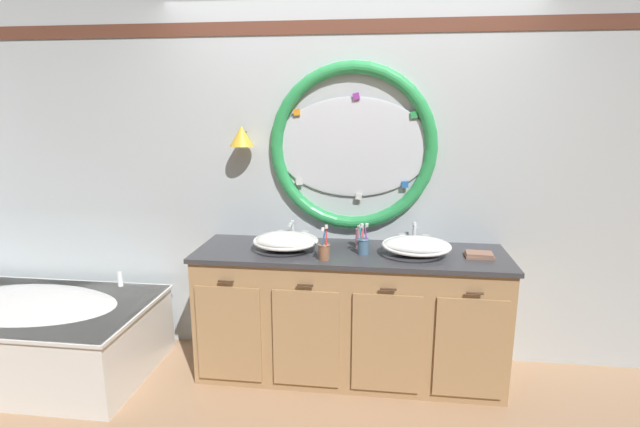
{
  "coord_description": "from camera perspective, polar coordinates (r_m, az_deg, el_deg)",
  "views": [
    {
      "loc": [
        0.25,
        -2.82,
        1.83
      ],
      "look_at": [
        -0.14,
        0.25,
        1.13
      ],
      "focal_mm": 27.29,
      "sensor_mm": 36.0,
      "label": 1
    }
  ],
  "objects": [
    {
      "name": "ground_plane",
      "position": [
        3.37,
        1.98,
        -20.09
      ],
      "size": [
        14.0,
        14.0,
        0.0
      ],
      "primitive_type": "plane",
      "color": "tan"
    },
    {
      "name": "back_wall_assembly",
      "position": [
        3.45,
        3.1,
        4.36
      ],
      "size": [
        6.4,
        0.26,
        2.6
      ],
      "color": "silver",
      "rests_on": "ground_plane"
    },
    {
      "name": "vanity_counter",
      "position": [
        3.38,
        3.44,
        -11.52
      ],
      "size": [
        2.05,
        0.63,
        0.88
      ],
      "color": "tan",
      "rests_on": "ground_plane"
    },
    {
      "name": "bathtub",
      "position": [
        3.97,
        -30.76,
        -11.69
      ],
      "size": [
        1.65,
        0.96,
        0.6
      ],
      "color": "white",
      "rests_on": "ground_plane"
    },
    {
      "name": "sink_basin_left",
      "position": [
        3.23,
        -4.04,
        -3.24
      ],
      "size": [
        0.44,
        0.44,
        0.12
      ],
      "color": "white",
      "rests_on": "vanity_counter"
    },
    {
      "name": "sink_basin_right",
      "position": [
        3.18,
        11.23,
        -3.74
      ],
      "size": [
        0.44,
        0.44,
        0.12
      ],
      "color": "white",
      "rests_on": "vanity_counter"
    },
    {
      "name": "faucet_set_left",
      "position": [
        3.46,
        -3.26,
        -2.21
      ],
      "size": [
        0.23,
        0.13,
        0.14
      ],
      "color": "silver",
      "rests_on": "vanity_counter"
    },
    {
      "name": "faucet_set_right",
      "position": [
        3.41,
        10.97,
        -2.56
      ],
      "size": [
        0.21,
        0.13,
        0.16
      ],
      "color": "silver",
      "rests_on": "vanity_counter"
    },
    {
      "name": "toothbrush_holder_left",
      "position": [
        3.03,
        0.47,
        -4.34
      ],
      "size": [
        0.08,
        0.08,
        0.23
      ],
      "color": "#996647",
      "rests_on": "vanity_counter"
    },
    {
      "name": "toothbrush_holder_right",
      "position": [
        3.15,
        5.09,
        -3.72
      ],
      "size": [
        0.08,
        0.08,
        0.21
      ],
      "color": "slate",
      "rests_on": "vanity_counter"
    },
    {
      "name": "soap_dispenser",
      "position": [
        3.3,
        4.65,
        -2.79
      ],
      "size": [
        0.05,
        0.06,
        0.16
      ],
      "color": "pink",
      "rests_on": "vanity_counter"
    },
    {
      "name": "folded_hand_towel",
      "position": [
        3.25,
        18.16,
        -4.63
      ],
      "size": [
        0.18,
        0.12,
        0.03
      ],
      "color": "#936B56",
      "rests_on": "vanity_counter"
    }
  ]
}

